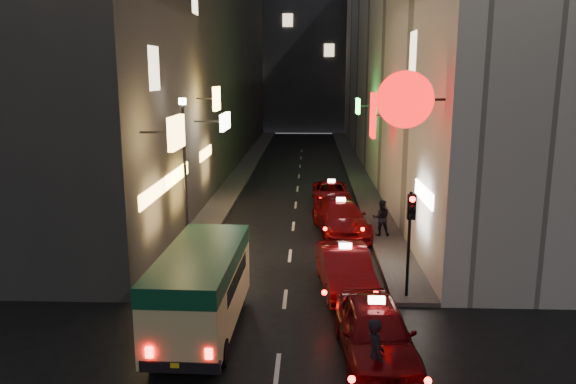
# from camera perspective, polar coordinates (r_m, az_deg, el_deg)

# --- Properties ---
(building_left) EXTENTS (7.64, 52.00, 18.00)m
(building_left) POSITION_cam_1_polar(r_m,az_deg,el_deg) (43.82, -9.59, 14.03)
(building_left) COLOR #343230
(building_left) RESTS_ON ground
(building_right) EXTENTS (8.14, 52.00, 18.00)m
(building_right) POSITION_cam_1_polar(r_m,az_deg,el_deg) (43.54, 12.16, 13.94)
(building_right) COLOR beige
(building_right) RESTS_ON ground
(building_far) EXTENTS (30.00, 10.00, 22.00)m
(building_far) POSITION_cam_1_polar(r_m,az_deg,el_deg) (75.00, 1.71, 14.82)
(building_far) COLOR #37363C
(building_far) RESTS_ON ground
(sidewalk_left) EXTENTS (1.50, 52.00, 0.15)m
(sidewalk_left) POSITION_cam_1_polar(r_m,az_deg,el_deg) (43.81, -4.38, 2.44)
(sidewalk_left) COLOR #4B4845
(sidewalk_left) RESTS_ON ground
(sidewalk_right) EXTENTS (1.50, 52.00, 0.15)m
(sidewalk_right) POSITION_cam_1_polar(r_m,az_deg,el_deg) (43.66, 6.78, 2.36)
(sidewalk_right) COLOR #4B4845
(sidewalk_right) RESTS_ON ground
(minibus) EXTENTS (2.14, 5.77, 2.46)m
(minibus) POSITION_cam_1_polar(r_m,az_deg,el_deg) (16.26, -8.81, -8.99)
(minibus) COLOR #D5C685
(minibus) RESTS_ON ground
(taxi_near) EXTENTS (2.67, 5.86, 1.99)m
(taxi_near) POSITION_cam_1_polar(r_m,az_deg,el_deg) (15.07, 8.91, -13.39)
(taxi_near) COLOR #69070B
(taxi_near) RESTS_ON ground
(taxi_second) EXTENTS (2.78, 5.66, 1.91)m
(taxi_second) POSITION_cam_1_polar(r_m,az_deg,el_deg) (19.47, 5.82, -7.47)
(taxi_second) COLOR #69070B
(taxi_second) RESTS_ON ground
(taxi_third) EXTENTS (3.08, 5.87, 1.95)m
(taxi_third) POSITION_cam_1_polar(r_m,az_deg,el_deg) (26.18, 5.37, -2.30)
(taxi_third) COLOR #69070B
(taxi_third) RESTS_ON ground
(taxi_far) EXTENTS (1.96, 4.63, 1.63)m
(taxi_far) POSITION_cam_1_polar(r_m,az_deg,el_deg) (32.01, 4.42, 0.07)
(taxi_far) COLOR #69070B
(taxi_far) RESTS_ON ground
(pedestrian_crossing) EXTENTS (0.55, 0.75, 2.06)m
(pedestrian_crossing) POSITION_cam_1_polar(r_m,az_deg,el_deg) (13.66, 8.87, -15.66)
(pedestrian_crossing) COLOR black
(pedestrian_crossing) RESTS_ON ground
(pedestrian_sidewalk) EXTENTS (0.70, 0.44, 1.85)m
(pedestrian_sidewalk) POSITION_cam_1_polar(r_m,az_deg,el_deg) (25.51, 9.45, -2.37)
(pedestrian_sidewalk) COLOR black
(pedestrian_sidewalk) RESTS_ON sidewalk_right
(traffic_light) EXTENTS (0.26, 0.43, 3.50)m
(traffic_light) POSITION_cam_1_polar(r_m,az_deg,el_deg) (18.28, 12.34, -3.02)
(traffic_light) COLOR black
(traffic_light) RESTS_ON sidewalk_right
(lamp_post) EXTENTS (0.28, 0.28, 6.22)m
(lamp_post) POSITION_cam_1_polar(r_m,az_deg,el_deg) (22.76, -10.43, 2.67)
(lamp_post) COLOR black
(lamp_post) RESTS_ON sidewalk_left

